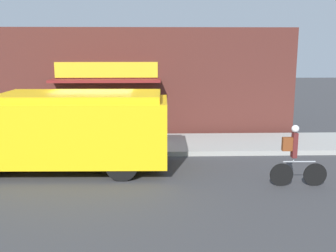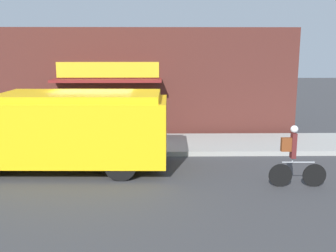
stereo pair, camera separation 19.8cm
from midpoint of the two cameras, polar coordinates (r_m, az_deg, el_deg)
The scene contains 5 objects.
ground_plane at distance 13.52m, azimuth -9.84°, elevation -4.45°, with size 70.00×70.00×0.00m, color #38383A.
sidewalk at distance 14.86m, azimuth -9.02°, elevation -2.64°, with size 28.00×2.86×0.17m.
storefront at distance 16.32m, azimuth -8.36°, elevation 6.25°, with size 15.57×1.13×4.43m.
school_bus at distance 12.09m, azimuth -13.93°, elevation -0.53°, with size 6.70×2.91×2.33m.
cyclist at distance 10.88m, azimuth 18.32°, elevation -4.33°, with size 1.52×0.20×1.66m.
Camera 2 is at (2.18, -12.85, 3.63)m, focal length 42.00 mm.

